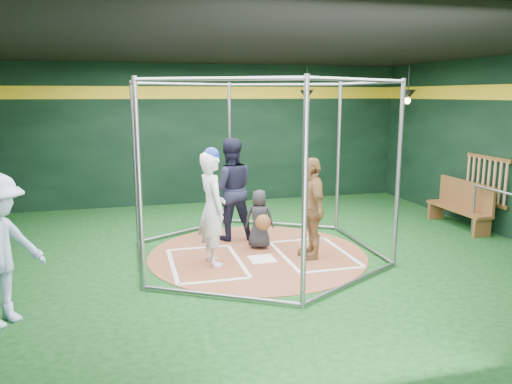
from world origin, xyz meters
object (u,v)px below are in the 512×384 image
object	(u,v)px
dugout_bench	(462,204)
batter_figure	(212,207)
visitor_leopard	(312,208)
umpire	(230,189)

from	to	relation	value
dugout_bench	batter_figure	bearing A→B (deg)	-169.66
visitor_leopard	batter_figure	bearing A→B (deg)	-88.43
batter_figure	dugout_bench	size ratio (longest dim) A/B	1.14
umpire	dugout_bench	distance (m)	4.92
umpire	dugout_bench	size ratio (longest dim) A/B	1.15
visitor_leopard	dugout_bench	distance (m)	3.94
batter_figure	dugout_bench	distance (m)	5.57
visitor_leopard	dugout_bench	bearing A→B (deg)	109.98
visitor_leopard	dugout_bench	world-z (taller)	visitor_leopard
visitor_leopard	umpire	bearing A→B (deg)	-138.05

